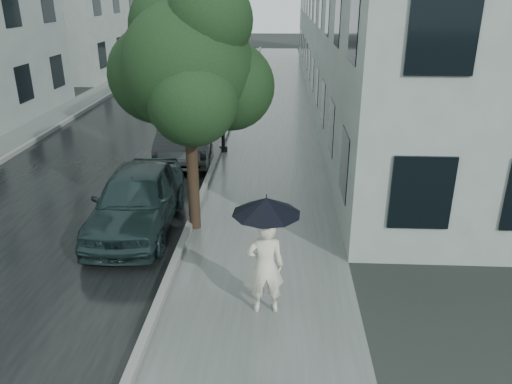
# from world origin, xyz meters

# --- Properties ---
(ground) EXTENTS (120.00, 120.00, 0.00)m
(ground) POSITION_xyz_m (0.00, 0.00, 0.00)
(ground) COLOR black
(ground) RESTS_ON ground
(sidewalk) EXTENTS (3.50, 60.00, 0.01)m
(sidewalk) POSITION_xyz_m (0.25, 12.00, 0.00)
(sidewalk) COLOR slate
(sidewalk) RESTS_ON ground
(kerb_near) EXTENTS (0.15, 60.00, 0.15)m
(kerb_near) POSITION_xyz_m (-1.57, 12.00, 0.07)
(kerb_near) COLOR slate
(kerb_near) RESTS_ON ground
(asphalt_road) EXTENTS (6.85, 60.00, 0.00)m
(asphalt_road) POSITION_xyz_m (-5.08, 12.00, 0.00)
(asphalt_road) COLOR black
(asphalt_road) RESTS_ON ground
(kerb_far) EXTENTS (0.15, 60.00, 0.15)m
(kerb_far) POSITION_xyz_m (-8.57, 12.00, 0.07)
(kerb_far) COLOR slate
(kerb_far) RESTS_ON ground
(sidewalk_far) EXTENTS (1.70, 60.00, 0.01)m
(sidewalk_far) POSITION_xyz_m (-9.50, 12.00, 0.00)
(sidewalk_far) COLOR #4C5451
(sidewalk_far) RESTS_ON ground
(building_near) EXTENTS (7.02, 36.00, 9.00)m
(building_near) POSITION_xyz_m (5.47, 19.50, 4.50)
(building_near) COLOR #93A09A
(building_near) RESTS_ON ground
(building_far_b) EXTENTS (7.02, 18.00, 8.00)m
(building_far_b) POSITION_xyz_m (-13.77, 30.00, 4.00)
(building_far_b) COLOR #93A09A
(building_far_b) RESTS_ON ground
(pedestrian) EXTENTS (0.68, 0.48, 1.75)m
(pedestrian) POSITION_xyz_m (0.33, -0.24, 0.88)
(pedestrian) COLOR silver
(pedestrian) RESTS_ON sidewalk
(umbrella) EXTENTS (1.22, 1.22, 1.29)m
(umbrella) POSITION_xyz_m (0.34, -0.28, 2.04)
(umbrella) COLOR black
(umbrella) RESTS_ON ground
(street_tree) EXTENTS (3.69, 3.35, 5.58)m
(street_tree) POSITION_xyz_m (-1.45, 3.11, 3.78)
(street_tree) COLOR #332619
(street_tree) RESTS_ON ground
(lamp_post) EXTENTS (0.85, 0.33, 5.50)m
(lamp_post) POSITION_xyz_m (-1.60, 9.01, 3.14)
(lamp_post) COLOR black
(lamp_post) RESTS_ON ground
(car_near) EXTENTS (1.86, 4.38, 1.48)m
(car_near) POSITION_xyz_m (-2.78, 2.91, 0.74)
(car_near) COLOR #1A2C2D
(car_near) RESTS_ON ground
(car_far) EXTENTS (2.07, 4.80, 1.53)m
(car_far) POSITION_xyz_m (-2.66, 8.47, 0.77)
(car_far) COLOR #212426
(car_far) RESTS_ON ground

